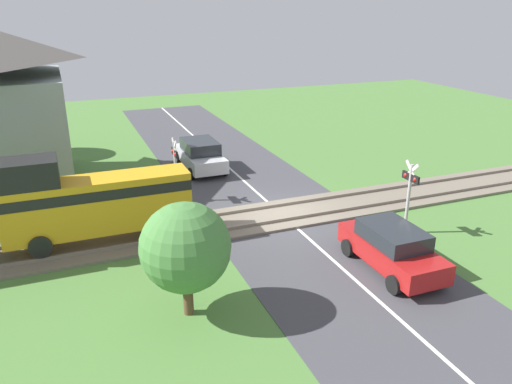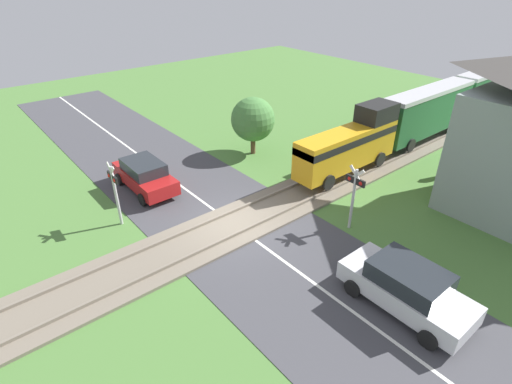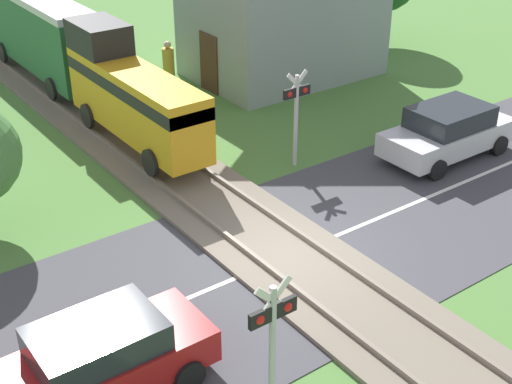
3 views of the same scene
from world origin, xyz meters
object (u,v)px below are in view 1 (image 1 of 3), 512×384
crossing_signal_west_approach (410,188)px  crossing_signal_east_approach (175,162)px  car_near_crossing (392,247)px  station_building (9,115)px  car_far_side (200,155)px

crossing_signal_west_approach → crossing_signal_east_approach: size_ratio=1.00×
car_near_crossing → station_building: bearing=41.6°
car_far_side → station_building: size_ratio=0.58×
car_near_crossing → crossing_signal_west_approach: crossing_signal_west_approach is taller
car_near_crossing → crossing_signal_west_approach: size_ratio=1.41×
car_near_crossing → car_far_side: bearing=13.2°
car_far_side → crossing_signal_west_approach: size_ratio=1.47×
car_near_crossing → crossing_signal_east_approach: size_ratio=1.41×
crossing_signal_east_approach → station_building: size_ratio=0.40×
crossing_signal_west_approach → crossing_signal_east_approach: 9.58m
car_near_crossing → station_building: (12.89, 11.45, 2.66)m
crossing_signal_east_approach → car_far_side: bearing=-29.0°
car_near_crossing → station_building: station_building is taller
station_building → car_far_side: bearing=-93.9°
car_far_side → station_building: station_building is taller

